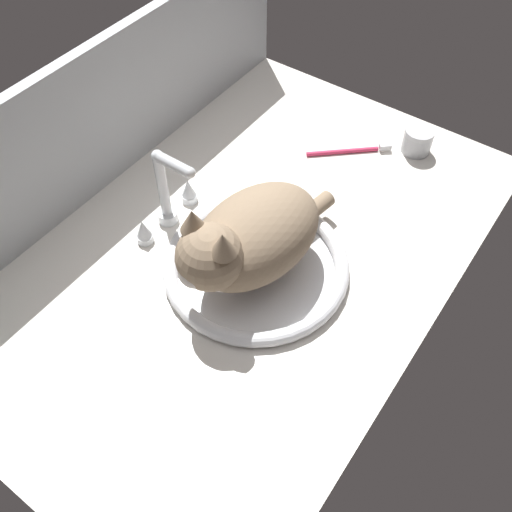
{
  "coord_description": "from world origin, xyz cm",
  "views": [
    {
      "loc": [
        -55.12,
        -40.49,
        86.9
      ],
      "look_at": [
        -2.97,
        -3.28,
        7.0
      ],
      "focal_mm": 40.18,
      "sensor_mm": 36.0,
      "label": 1
    }
  ],
  "objects_px": {
    "sink_basin": "(256,266)",
    "faucet": "(167,197)",
    "cat": "(246,241)",
    "metal_jar": "(418,140)",
    "toothbrush": "(352,151)"
  },
  "relations": [
    {
      "from": "faucet",
      "to": "cat",
      "type": "xyz_separation_m",
      "value": [
        -0.02,
        -0.2,
        0.03
      ]
    },
    {
      "from": "cat",
      "to": "metal_jar",
      "type": "relative_size",
      "value": 5.72
    },
    {
      "from": "faucet",
      "to": "metal_jar",
      "type": "distance_m",
      "value": 0.56
    },
    {
      "from": "metal_jar",
      "to": "toothbrush",
      "type": "distance_m",
      "value": 0.14
    },
    {
      "from": "faucet",
      "to": "metal_jar",
      "type": "height_order",
      "value": "faucet"
    },
    {
      "from": "sink_basin",
      "to": "toothbrush",
      "type": "distance_m",
      "value": 0.38
    },
    {
      "from": "sink_basin",
      "to": "metal_jar",
      "type": "distance_m",
      "value": 0.48
    },
    {
      "from": "metal_jar",
      "to": "toothbrush",
      "type": "relative_size",
      "value": 0.44
    },
    {
      "from": "cat",
      "to": "metal_jar",
      "type": "distance_m",
      "value": 0.51
    },
    {
      "from": "sink_basin",
      "to": "faucet",
      "type": "relative_size",
      "value": 1.92
    },
    {
      "from": "sink_basin",
      "to": "faucet",
      "type": "xyz_separation_m",
      "value": [
        0.0,
        0.21,
        0.06
      ]
    },
    {
      "from": "sink_basin",
      "to": "faucet",
      "type": "distance_m",
      "value": 0.21
    },
    {
      "from": "sink_basin",
      "to": "metal_jar",
      "type": "height_order",
      "value": "metal_jar"
    },
    {
      "from": "sink_basin",
      "to": "metal_jar",
      "type": "relative_size",
      "value": 5.34
    },
    {
      "from": "faucet",
      "to": "metal_jar",
      "type": "relative_size",
      "value": 2.78
    }
  ]
}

